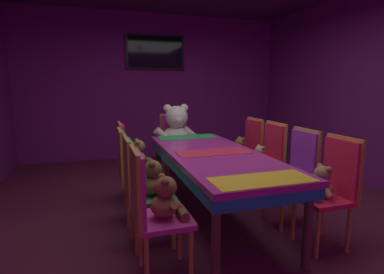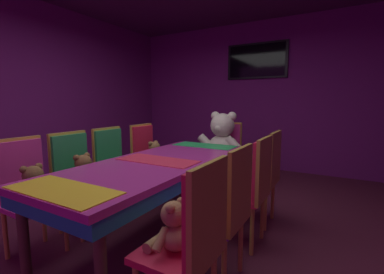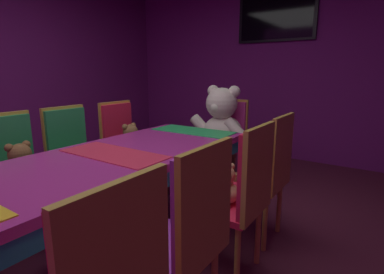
{
  "view_description": "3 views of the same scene",
  "coord_description": "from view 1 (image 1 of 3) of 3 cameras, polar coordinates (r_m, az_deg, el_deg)",
  "views": [
    {
      "loc": [
        -1.12,
        -2.83,
        1.42
      ],
      "look_at": [
        -0.03,
        0.64,
        0.8
      ],
      "focal_mm": 28.22,
      "sensor_mm": 36.0,
      "label": 1
    },
    {
      "loc": [
        1.48,
        -1.94,
        1.28
      ],
      "look_at": [
        -0.11,
        0.85,
        0.86
      ],
      "focal_mm": 24.73,
      "sensor_mm": 36.0,
      "label": 2
    },
    {
      "loc": [
        1.52,
        -1.3,
        1.28
      ],
      "look_at": [
        0.16,
        0.71,
        0.75
      ],
      "focal_mm": 27.65,
      "sensor_mm": 36.0,
      "label": 3
    }
  ],
  "objects": [
    {
      "name": "ground_plane",
      "position": [
        3.36,
        3.94,
        -15.31
      ],
      "size": [
        7.9,
        7.9,
        0.0
      ],
      "primitive_type": "plane",
      "color": "#591E33"
    },
    {
      "name": "wall_back",
      "position": [
        6.14,
        -6.99,
        9.46
      ],
      "size": [
        5.2,
        0.12,
        2.8
      ],
      "primitive_type": "cube",
      "color": "#721E72",
      "rests_on": "ground_plane"
    },
    {
      "name": "banquet_table",
      "position": [
        3.14,
        4.08,
        -4.46
      ],
      "size": [
        0.9,
        2.28,
        0.75
      ],
      "color": "#B22D8C",
      "rests_on": "ground_plane"
    },
    {
      "name": "chair_left_0",
      "position": [
        2.24,
        -8.52,
        -11.98
      ],
      "size": [
        0.42,
        0.41,
        0.98
      ],
      "color": "#CC338C",
      "rests_on": "ground_plane"
    },
    {
      "name": "teddy_left_0",
      "position": [
        2.27,
        -4.79,
        -11.68
      ],
      "size": [
        0.26,
        0.34,
        0.32
      ],
      "color": "brown",
      "rests_on": "chair_left_0"
    },
    {
      "name": "chair_left_1",
      "position": [
        2.7,
        -10.36,
        -8.26
      ],
      "size": [
        0.42,
        0.41,
        0.98
      ],
      "color": "#268C4C",
      "rests_on": "ground_plane"
    },
    {
      "name": "teddy_left_1",
      "position": [
        2.72,
        -7.27,
        -8.02
      ],
      "size": [
        0.27,
        0.35,
        0.33
      ],
      "color": "brown",
      "rests_on": "chair_left_1"
    },
    {
      "name": "chair_left_2",
      "position": [
        3.19,
        -11.85,
        -5.48
      ],
      "size": [
        0.42,
        0.41,
        0.98
      ],
      "color": "#268C4C",
      "rests_on": "ground_plane"
    },
    {
      "name": "chair_left_3",
      "position": [
        3.74,
        -12.13,
        -3.23
      ],
      "size": [
        0.42,
        0.41,
        0.98
      ],
      "color": "red",
      "rests_on": "ground_plane"
    },
    {
      "name": "teddy_left_3",
      "position": [
        3.76,
        -9.91,
        -3.16
      ],
      "size": [
        0.26,
        0.33,
        0.31
      ],
      "color": "olive",
      "rests_on": "chair_left_3"
    },
    {
      "name": "chair_right_0",
      "position": [
        2.96,
        25.38,
        -7.45
      ],
      "size": [
        0.42,
        0.41,
        0.98
      ],
      "rotation": [
        0.0,
        0.0,
        3.14
      ],
      "color": "red",
      "rests_on": "ground_plane"
    },
    {
      "name": "teddy_right_0",
      "position": [
        2.87,
        23.22,
        -8.11
      ],
      "size": [
        0.24,
        0.31,
        0.29
      ],
      "rotation": [
        0.0,
        0.0,
        3.14
      ],
      "color": "#9E7247",
      "rests_on": "chair_right_0"
    },
    {
      "name": "chair_right_1",
      "position": [
        3.31,
        19.5,
        -5.27
      ],
      "size": [
        0.42,
        0.41,
        0.98
      ],
      "rotation": [
        0.0,
        0.0,
        3.14
      ],
      "color": "purple",
      "rests_on": "ground_plane"
    },
    {
      "name": "chair_right_2",
      "position": [
        3.78,
        14.46,
        -3.21
      ],
      "size": [
        0.42,
        0.41,
        0.98
      ],
      "rotation": [
        0.0,
        0.0,
        3.14
      ],
      "color": "red",
      "rests_on": "ground_plane"
    },
    {
      "name": "teddy_right_2",
      "position": [
        3.71,
        12.57,
        -3.79
      ],
      "size": [
        0.21,
        0.27,
        0.26
      ],
      "rotation": [
        0.0,
        0.0,
        3.14
      ],
      "color": "tan",
      "rests_on": "chair_right_2"
    },
    {
      "name": "chair_right_3",
      "position": [
        4.18,
        10.76,
        -1.83
      ],
      "size": [
        0.42,
        0.41,
        0.98
      ],
      "rotation": [
        0.0,
        0.0,
        3.14
      ],
      "color": "red",
      "rests_on": "ground_plane"
    },
    {
      "name": "teddy_right_3",
      "position": [
        4.12,
        8.99,
        -2.2
      ],
      "size": [
        0.23,
        0.3,
        0.28
      ],
      "rotation": [
        0.0,
        0.0,
        3.14
      ],
      "color": "brown",
      "rests_on": "chair_right_3"
    },
    {
      "name": "throne_chair",
      "position": [
        4.72,
        -3.42,
        -0.35
      ],
      "size": [
        0.41,
        0.42,
        0.98
      ],
      "rotation": [
        0.0,
        0.0,
        -1.57
      ],
      "color": "#CC338C",
      "rests_on": "ground_plane"
    },
    {
      "name": "king_teddy_bear",
      "position": [
        4.54,
        -2.91,
        1.21
      ],
      "size": [
        0.73,
        0.56,
        0.69
      ],
      "rotation": [
        0.0,
        0.0,
        -1.57
      ],
      "color": "silver",
      "rests_on": "throne_chair"
    },
    {
      "name": "wall_tv",
      "position": [
        6.08,
        -6.96,
        15.6
      ],
      "size": [
        1.13,
        0.06,
        0.66
      ],
      "color": "black"
    }
  ]
}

